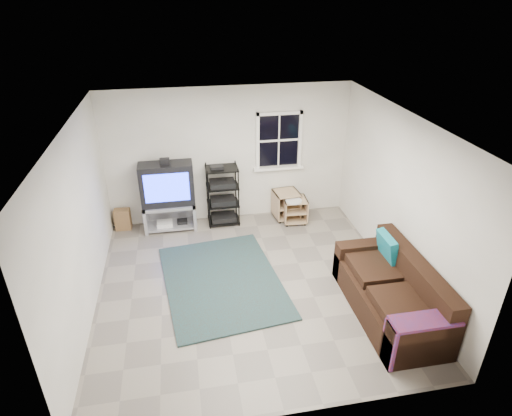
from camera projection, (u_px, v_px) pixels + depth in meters
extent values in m
plane|color=gray|center=(250.00, 285.00, 6.67)|extent=(4.60, 4.60, 0.00)
plane|color=white|center=(249.00, 123.00, 5.46)|extent=(4.60, 4.60, 0.00)
plane|color=white|center=(229.00, 155.00, 8.07)|extent=(4.60, 0.00, 4.60)
plane|color=white|center=(290.00, 325.00, 4.06)|extent=(4.60, 0.00, 4.60)
plane|color=white|center=(80.00, 227.00, 5.70)|extent=(0.00, 4.60, 4.60)
plane|color=white|center=(400.00, 199.00, 6.43)|extent=(0.00, 4.60, 4.60)
cube|color=black|center=(279.00, 140.00, 8.09)|extent=(0.80, 0.01, 1.02)
cube|color=white|center=(280.00, 113.00, 7.83)|extent=(0.88, 0.06, 0.06)
cube|color=white|center=(278.00, 168.00, 8.32)|extent=(0.98, 0.14, 0.05)
cube|color=white|center=(258.00, 142.00, 8.01)|extent=(0.06, 0.06, 1.10)
cube|color=white|center=(300.00, 139.00, 8.14)|extent=(0.06, 0.06, 1.10)
cube|color=white|center=(279.00, 140.00, 8.08)|extent=(0.78, 0.04, 0.04)
cube|color=#A4A4AC|center=(169.00, 205.00, 8.01)|extent=(0.97, 0.48, 0.06)
cube|color=#A4A4AC|center=(146.00, 218.00, 8.05)|extent=(0.06, 0.48, 0.53)
cube|color=#A4A4AC|center=(194.00, 214.00, 8.20)|extent=(0.06, 0.48, 0.53)
cube|color=#A4A4AC|center=(171.00, 225.00, 8.22)|extent=(0.85, 0.44, 0.04)
cube|color=#A4A4AC|center=(170.00, 210.00, 8.32)|extent=(0.97, 0.04, 0.53)
cube|color=silver|center=(165.00, 224.00, 8.14)|extent=(0.29, 0.23, 0.08)
cube|color=black|center=(182.00, 222.00, 8.23)|extent=(0.19, 0.17, 0.06)
cube|color=black|center=(167.00, 184.00, 7.82)|extent=(0.97, 0.41, 0.79)
cube|color=#1E34FF|center=(167.00, 188.00, 7.63)|extent=(0.79, 0.01, 0.54)
cube|color=black|center=(165.00, 161.00, 7.61)|extent=(0.17, 0.13, 0.10)
cylinder|color=black|center=(209.00, 201.00, 7.94)|extent=(0.02, 0.02, 1.20)
cylinder|color=black|center=(239.00, 198.00, 8.03)|extent=(0.02, 0.02, 1.20)
cylinder|color=black|center=(207.00, 192.00, 8.29)|extent=(0.02, 0.02, 1.20)
cylinder|color=black|center=(236.00, 189.00, 8.38)|extent=(0.02, 0.02, 1.20)
cube|color=black|center=(224.00, 220.00, 8.41)|extent=(0.60, 0.44, 0.02)
cube|color=black|center=(224.00, 217.00, 8.38)|extent=(0.47, 0.35, 0.10)
cube|color=black|center=(223.00, 203.00, 8.24)|extent=(0.60, 0.44, 0.02)
cube|color=black|center=(223.00, 201.00, 8.22)|extent=(0.47, 0.35, 0.10)
cube|color=black|center=(222.00, 186.00, 8.07)|extent=(0.60, 0.44, 0.02)
cube|color=black|center=(222.00, 183.00, 8.05)|extent=(0.47, 0.35, 0.10)
cube|color=black|center=(222.00, 168.00, 7.91)|extent=(0.60, 0.44, 0.02)
cube|color=tan|center=(286.00, 193.00, 8.36)|extent=(0.52, 0.52, 0.02)
cube|color=tan|center=(286.00, 215.00, 8.59)|extent=(0.52, 0.52, 0.02)
cube|color=tan|center=(275.00, 205.00, 8.42)|extent=(0.07, 0.48, 0.51)
cube|color=tan|center=(297.00, 202.00, 8.53)|extent=(0.07, 0.48, 0.51)
cube|color=tan|center=(282.00, 199.00, 8.67)|extent=(0.43, 0.07, 0.51)
cube|color=tan|center=(286.00, 205.00, 8.49)|extent=(0.48, 0.50, 0.02)
cylinder|color=black|center=(280.00, 222.00, 8.40)|extent=(0.05, 0.05, 0.05)
cylinder|color=black|center=(291.00, 211.00, 8.82)|extent=(0.05, 0.05, 0.05)
cube|color=tan|center=(295.00, 199.00, 8.25)|extent=(0.47, 0.47, 0.02)
cube|color=tan|center=(294.00, 219.00, 8.45)|extent=(0.47, 0.47, 0.02)
cube|color=tan|center=(284.00, 210.00, 8.32)|extent=(0.05, 0.45, 0.45)
cube|color=tan|center=(305.00, 209.00, 8.37)|extent=(0.05, 0.45, 0.45)
cube|color=tan|center=(293.00, 204.00, 8.53)|extent=(0.41, 0.04, 0.45)
cube|color=tan|center=(295.00, 210.00, 8.36)|extent=(0.43, 0.45, 0.02)
cylinder|color=black|center=(287.00, 225.00, 8.29)|extent=(0.05, 0.05, 0.05)
cylinder|color=black|center=(301.00, 215.00, 8.64)|extent=(0.05, 0.05, 0.05)
cylinder|color=silver|center=(294.00, 201.00, 8.15)|extent=(0.32, 0.32, 0.02)
cube|color=black|center=(388.00, 301.00, 6.03)|extent=(0.91, 2.02, 0.42)
cube|color=black|center=(415.00, 273.00, 5.88)|extent=(0.24, 2.02, 0.43)
cube|color=black|center=(364.00, 259.00, 6.75)|extent=(0.91, 0.24, 0.63)
cube|color=black|center=(422.00, 341.00, 5.20)|extent=(0.91, 0.24, 0.63)
cube|color=black|center=(399.00, 305.00, 5.53)|extent=(0.61, 0.73, 0.13)
cube|color=black|center=(373.00, 268.00, 6.24)|extent=(0.61, 0.73, 0.13)
cube|color=teal|center=(388.00, 247.00, 6.30)|extent=(0.20, 0.49, 0.42)
cube|color=navy|center=(425.00, 321.00, 5.05)|extent=(0.84, 0.30, 0.04)
cube|color=navy|center=(389.00, 345.00, 5.13)|extent=(0.04, 0.30, 0.59)
cube|color=#2F1E15|center=(222.00, 281.00, 6.75)|extent=(2.01, 2.58, 0.03)
cube|color=olive|center=(123.00, 219.00, 8.12)|extent=(0.30, 0.20, 0.41)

